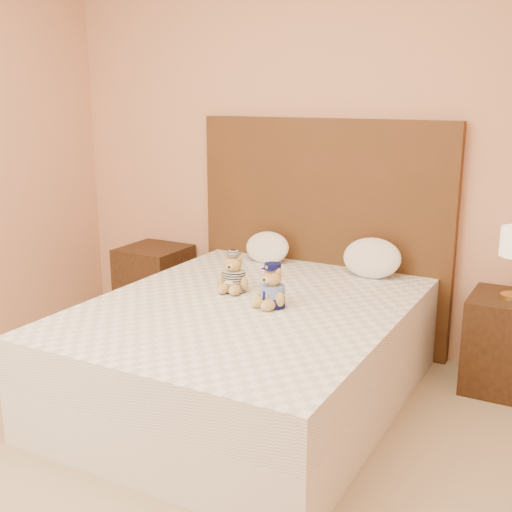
{
  "coord_description": "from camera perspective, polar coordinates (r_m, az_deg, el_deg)",
  "views": [
    {
      "loc": [
        1.62,
        -1.68,
        1.66
      ],
      "look_at": [
        -0.09,
        1.45,
        0.75
      ],
      "focal_mm": 45.0,
      "sensor_mm": 36.0,
      "label": 1
    }
  ],
  "objects": [
    {
      "name": "nightstand_right",
      "position": [
        3.95,
        21.53,
        -7.27
      ],
      "size": [
        0.45,
        0.45,
        0.55
      ],
      "primitive_type": "cube",
      "color": "#3C2413",
      "rests_on": "ground"
    },
    {
      "name": "room_walls",
      "position": [
        2.68,
        -8.96,
        17.31
      ],
      "size": [
        4.04,
        4.52,
        2.72
      ],
      "color": "tan",
      "rests_on": "ground"
    },
    {
      "name": "teddy_police",
      "position": [
        3.4,
        1.48,
        -2.63
      ],
      "size": [
        0.26,
        0.25,
        0.24
      ],
      "primitive_type": null,
      "rotation": [
        0.0,
        0.0,
        -0.33
      ],
      "color": "#AB8242",
      "rests_on": "bed"
    },
    {
      "name": "nightstand_left",
      "position": [
        4.86,
        -8.99,
        -2.39
      ],
      "size": [
        0.45,
        0.45,
        0.55
      ],
      "primitive_type": "cube",
      "color": "#3C2413",
      "rests_on": "ground"
    },
    {
      "name": "headboard",
      "position": [
        4.31,
        5.86,
        2.06
      ],
      "size": [
        1.75,
        0.08,
        1.5
      ],
      "primitive_type": "cube",
      "color": "#512E18",
      "rests_on": "ground"
    },
    {
      "name": "bed",
      "position": [
        3.58,
        -0.71,
        -8.44
      ],
      "size": [
        1.6,
        2.0,
        0.55
      ],
      "color": "white",
      "rests_on": "ground"
    },
    {
      "name": "teddy_prisoner",
      "position": [
        3.66,
        -2.01,
        -1.45
      ],
      "size": [
        0.22,
        0.21,
        0.23
      ],
      "primitive_type": null,
      "rotation": [
        0.0,
        0.0,
        0.11
      ],
      "color": "#AB8242",
      "rests_on": "bed"
    },
    {
      "name": "pillow_left",
      "position": [
        4.3,
        1.01,
        0.9
      ],
      "size": [
        0.32,
        0.2,
        0.22
      ],
      "primitive_type": "ellipsoid",
      "color": "white",
      "rests_on": "bed"
    },
    {
      "name": "pillow_right",
      "position": [
        4.02,
        10.27,
        -0.01
      ],
      "size": [
        0.37,
        0.24,
        0.26
      ],
      "primitive_type": "ellipsoid",
      "color": "white",
      "rests_on": "bed"
    }
  ]
}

